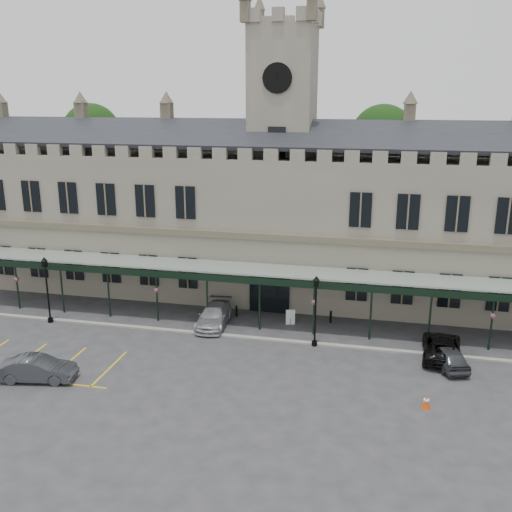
% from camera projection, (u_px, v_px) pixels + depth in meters
% --- Properties ---
extents(ground, '(140.00, 140.00, 0.00)m').
position_uv_depth(ground, '(235.00, 374.00, 35.46)').
color(ground, '#303033').
extents(station_building, '(60.00, 10.36, 17.30)m').
position_uv_depth(station_building, '(281.00, 220.00, 48.66)').
color(station_building, slate).
rests_on(station_building, ground).
extents(clock_tower, '(5.60, 5.60, 24.80)m').
position_uv_depth(clock_tower, '(282.00, 141.00, 46.94)').
color(clock_tower, slate).
rests_on(clock_tower, ground).
extents(canopy, '(50.00, 4.10, 4.30)m').
position_uv_depth(canopy, '(260.00, 298.00, 41.82)').
color(canopy, '#8C9E93').
rests_on(canopy, ground).
extents(kerb, '(60.00, 0.40, 0.12)m').
position_uv_depth(kerb, '(254.00, 338.00, 40.61)').
color(kerb, gray).
rests_on(kerb, ground).
extents(parking_markings, '(16.00, 6.00, 0.01)m').
position_uv_depth(parking_markings, '(21.00, 363.00, 36.99)').
color(parking_markings, gold).
rests_on(parking_markings, ground).
extents(tree_behind_left, '(6.00, 6.00, 16.00)m').
position_uv_depth(tree_behind_left, '(92.00, 134.00, 60.09)').
color(tree_behind_left, '#332314').
rests_on(tree_behind_left, ground).
extents(tree_behind_mid, '(6.00, 6.00, 16.00)m').
position_uv_depth(tree_behind_mid, '(382.00, 138.00, 53.80)').
color(tree_behind_mid, '#332314').
rests_on(tree_behind_mid, ground).
extents(lamp_post_left, '(0.49, 0.49, 5.19)m').
position_uv_depth(lamp_post_left, '(47.00, 284.00, 42.81)').
color(lamp_post_left, black).
rests_on(lamp_post_left, ground).
extents(lamp_post_mid, '(0.48, 0.48, 5.09)m').
position_uv_depth(lamp_post_mid, '(316.00, 305.00, 38.70)').
color(lamp_post_mid, black).
rests_on(lamp_post_mid, ground).
extents(traffic_cone, '(0.48, 0.48, 0.76)m').
position_uv_depth(traffic_cone, '(426.00, 402.00, 31.52)').
color(traffic_cone, '#DA4306').
rests_on(traffic_cone, ground).
extents(sign_board, '(0.68, 0.23, 1.19)m').
position_uv_depth(sign_board, '(290.00, 317.00, 43.02)').
color(sign_board, black).
rests_on(sign_board, ground).
extents(bollard_left, '(0.15, 0.15, 0.86)m').
position_uv_depth(bollard_left, '(237.00, 311.00, 44.68)').
color(bollard_left, black).
rests_on(bollard_left, ground).
extents(bollard_right, '(0.17, 0.17, 0.96)m').
position_uv_depth(bollard_right, '(331.00, 317.00, 43.34)').
color(bollard_right, black).
rests_on(bollard_right, ground).
extents(car_left_b, '(4.81, 2.39, 1.51)m').
position_uv_depth(car_left_b, '(37.00, 369.00, 34.51)').
color(car_left_b, '#35383D').
rests_on(car_left_b, ground).
extents(car_taxi, '(2.42, 5.26, 1.49)m').
position_uv_depth(car_taxi, '(214.00, 316.00, 42.87)').
color(car_taxi, '#A3A6AB').
rests_on(car_taxi, ground).
extents(car_van, '(2.74, 5.41, 1.47)m').
position_uv_depth(car_van, '(442.00, 347.00, 37.62)').
color(car_van, black).
rests_on(car_van, ground).
extents(car_right_a, '(2.74, 4.35, 1.38)m').
position_uv_depth(car_right_a, '(448.00, 356.00, 36.33)').
color(car_right_a, '#35383D').
rests_on(car_right_a, ground).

